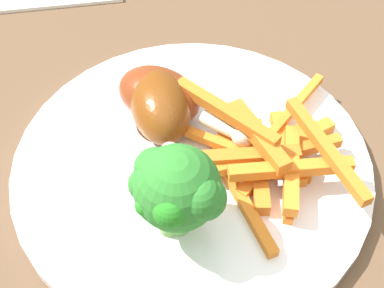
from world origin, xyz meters
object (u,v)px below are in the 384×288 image
(dinner_plate, at_px, (192,164))
(broccoli_floret_front, at_px, (179,189))
(dining_table, at_px, (178,264))
(carrot_fries_pile, at_px, (269,153))
(chicken_drumstick_near, at_px, (162,110))
(chicken_drumstick_far, at_px, (164,98))
(broccoli_floret_middle, at_px, (167,199))

(dinner_plate, distance_m, broccoli_floret_front, 0.08)
(dining_table, height_order, carrot_fries_pile, carrot_fries_pile)
(chicken_drumstick_near, distance_m, chicken_drumstick_far, 0.02)
(dining_table, bearing_deg, chicken_drumstick_far, 132.63)
(dining_table, distance_m, dinner_plate, 0.11)
(chicken_drumstick_near, bearing_deg, dinner_plate, -18.10)
(broccoli_floret_middle, height_order, chicken_drumstick_near, broccoli_floret_middle)
(dinner_plate, bearing_deg, chicken_drumstick_near, 161.90)
(dining_table, relative_size, broccoli_floret_middle, 15.51)
(dinner_plate, xyz_separation_m, carrot_fries_pile, (0.05, 0.03, 0.02))
(broccoli_floret_middle, xyz_separation_m, carrot_fries_pile, (0.02, 0.10, -0.03))
(dinner_plate, xyz_separation_m, broccoli_floret_front, (0.03, -0.05, 0.05))
(broccoli_floret_middle, bearing_deg, dining_table, 120.81)
(dinner_plate, height_order, broccoli_floret_front, broccoli_floret_front)
(dining_table, xyz_separation_m, broccoli_floret_middle, (0.02, -0.03, 0.16))
(broccoli_floret_front, bearing_deg, dining_table, 135.36)
(broccoli_floret_middle, height_order, chicken_drumstick_far, broccoli_floret_middle)
(broccoli_floret_middle, xyz_separation_m, chicken_drumstick_far, (-0.07, 0.09, -0.02))
(dining_table, distance_m, broccoli_floret_front, 0.17)
(broccoli_floret_middle, bearing_deg, chicken_drumstick_far, 129.32)
(broccoli_floret_front, xyz_separation_m, carrot_fries_pile, (0.02, 0.09, -0.04))
(broccoli_floret_front, distance_m, carrot_fries_pile, 0.10)
(broccoli_floret_middle, height_order, carrot_fries_pile, broccoli_floret_middle)
(chicken_drumstick_far, bearing_deg, carrot_fries_pile, 3.32)
(chicken_drumstick_near, bearing_deg, broccoli_floret_middle, -49.25)
(broccoli_floret_middle, distance_m, chicken_drumstick_near, 0.10)
(broccoli_floret_front, distance_m, broccoli_floret_middle, 0.01)
(carrot_fries_pile, bearing_deg, dinner_plate, -147.25)
(carrot_fries_pile, distance_m, chicken_drumstick_far, 0.10)
(dining_table, height_order, broccoli_floret_front, broccoli_floret_front)
(dining_table, bearing_deg, broccoli_floret_middle, -59.19)
(broccoli_floret_front, bearing_deg, dinner_plate, 118.01)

